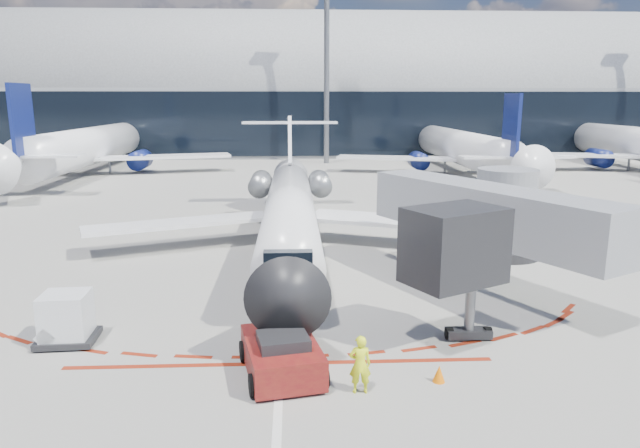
{
  "coord_description": "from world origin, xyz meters",
  "views": [
    {
      "loc": [
        0.49,
        -28.77,
        8.47
      ],
      "look_at": [
        1.81,
        -0.94,
        2.35
      ],
      "focal_mm": 32.0,
      "sensor_mm": 36.0,
      "label": 1
    }
  ],
  "objects_px": {
    "regional_jet": "(290,207)",
    "ramp_worker": "(360,364)",
    "pushback_tug": "(282,355)",
    "uld_container": "(66,319)"
  },
  "relations": [
    {
      "from": "regional_jet",
      "to": "ramp_worker",
      "type": "height_order",
      "value": "regional_jet"
    },
    {
      "from": "pushback_tug",
      "to": "regional_jet",
      "type": "bearing_deg",
      "value": 77.71
    },
    {
      "from": "ramp_worker",
      "to": "uld_container",
      "type": "relative_size",
      "value": 0.88
    },
    {
      "from": "regional_jet",
      "to": "uld_container",
      "type": "relative_size",
      "value": 14.27
    },
    {
      "from": "regional_jet",
      "to": "ramp_worker",
      "type": "relative_size",
      "value": 16.22
    },
    {
      "from": "ramp_worker",
      "to": "pushback_tug",
      "type": "bearing_deg",
      "value": -29.37
    },
    {
      "from": "pushback_tug",
      "to": "ramp_worker",
      "type": "relative_size",
      "value": 3.13
    },
    {
      "from": "pushback_tug",
      "to": "ramp_worker",
      "type": "bearing_deg",
      "value": -40.49
    },
    {
      "from": "regional_jet",
      "to": "pushback_tug",
      "type": "height_order",
      "value": "regional_jet"
    },
    {
      "from": "pushback_tug",
      "to": "ramp_worker",
      "type": "xyz_separation_m",
      "value": [
        2.31,
        -1.28,
        0.27
      ]
    }
  ]
}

